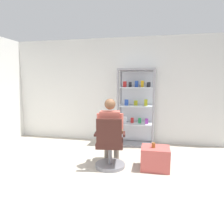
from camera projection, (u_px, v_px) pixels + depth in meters
The scene contains 7 objects.
ground_plane at pixel (85, 207), 2.54m from camera, with size 7.20×7.20×0.00m, color #B2A899.
back_wall at pixel (122, 91), 5.23m from camera, with size 6.00×0.10×2.70m, color silver.
display_cabinet_main at pixel (136, 107), 4.98m from camera, with size 0.90×0.45×1.90m.
office_chair at pixel (110, 147), 3.64m from camera, with size 0.59×0.56×0.96m.
seated_shopkeeper at pixel (111, 129), 3.76m from camera, with size 0.52×0.60×1.29m.
storage_crate at pixel (155, 158), 3.63m from camera, with size 0.51×0.42×0.41m, color #B24C47.
tea_glass at pixel (153, 145), 3.58m from camera, with size 0.07×0.07×0.09m, color brown.
Camera 1 is at (0.81, -2.20, 1.59)m, focal length 31.84 mm.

